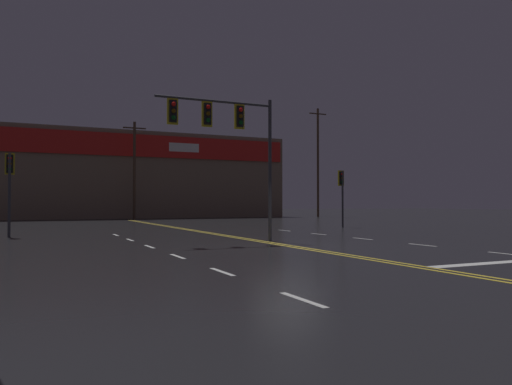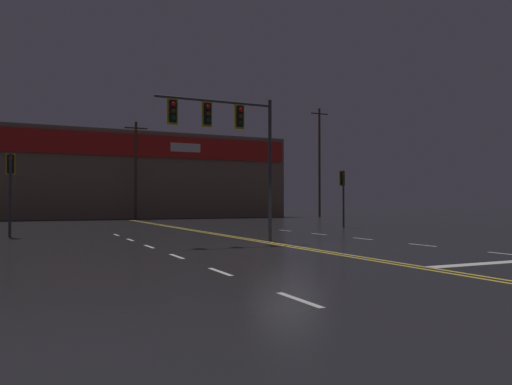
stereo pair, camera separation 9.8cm
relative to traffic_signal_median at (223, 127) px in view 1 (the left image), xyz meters
name	(u,v)px [view 1 (the left image)]	position (x,y,z in m)	size (l,w,h in m)	color
ground_plane	(288,246)	(1.64, -2.33, -4.58)	(200.00, 200.00, 0.00)	black
road_markings	(326,248)	(2.48, -3.55, -4.57)	(13.89, 60.00, 0.01)	gold
traffic_signal_median	(223,127)	(0.00, 0.00, 0.00)	(4.87, 0.36, 5.81)	#38383D
traffic_signal_corner_northwest	(10,175)	(-7.72, 7.17, -1.74)	(0.42, 0.36, 3.86)	#38383D
traffic_signal_corner_northeast	(342,185)	(11.45, 8.44, -1.88)	(0.42, 0.36, 3.67)	#38383D
building_backdrop	(114,176)	(1.64, 36.79, -0.12)	(35.86, 10.23, 8.88)	#7A6651
utility_pole_row	(143,162)	(3.37, 30.18, 0.94)	(46.81, 0.26, 12.39)	#4C3828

